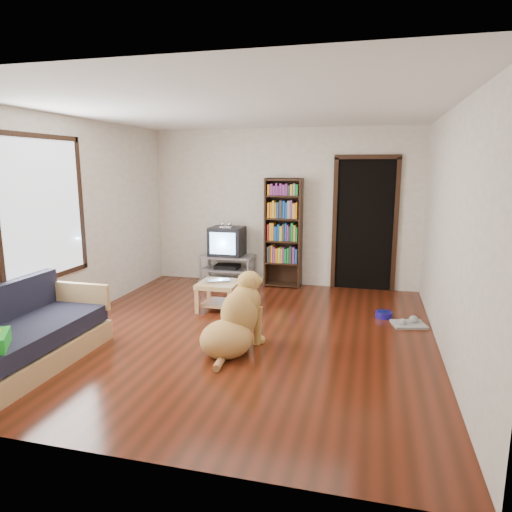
% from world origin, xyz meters
% --- Properties ---
extents(ground, '(5.00, 5.00, 0.00)m').
position_xyz_m(ground, '(0.00, 0.00, 0.00)').
color(ground, '#501B0D').
rests_on(ground, ground).
extents(ceiling, '(5.00, 5.00, 0.00)m').
position_xyz_m(ceiling, '(0.00, 0.00, 2.60)').
color(ceiling, white).
rests_on(ceiling, ground).
extents(wall_back, '(4.50, 0.00, 4.50)m').
position_xyz_m(wall_back, '(0.00, 2.50, 1.30)').
color(wall_back, silver).
rests_on(wall_back, ground).
extents(wall_front, '(4.50, 0.00, 4.50)m').
position_xyz_m(wall_front, '(0.00, -2.50, 1.30)').
color(wall_front, silver).
rests_on(wall_front, ground).
extents(wall_left, '(0.00, 5.00, 5.00)m').
position_xyz_m(wall_left, '(-2.25, 0.00, 1.30)').
color(wall_left, silver).
rests_on(wall_left, ground).
extents(wall_right, '(0.00, 5.00, 5.00)m').
position_xyz_m(wall_right, '(2.25, 0.00, 1.30)').
color(wall_right, silver).
rests_on(wall_right, ground).
extents(laptop, '(0.42, 0.38, 0.03)m').
position_xyz_m(laptop, '(-0.56, 0.80, 0.41)').
color(laptop, silver).
rests_on(laptop, coffee_table).
extents(dog_bowl, '(0.22, 0.22, 0.08)m').
position_xyz_m(dog_bowl, '(1.68, 1.06, 0.04)').
color(dog_bowl, navy).
rests_on(dog_bowl, ground).
extents(grey_rag, '(0.47, 0.41, 0.03)m').
position_xyz_m(grey_rag, '(1.98, 0.81, 0.01)').
color(grey_rag, '#A4A4A4').
rests_on(grey_rag, ground).
extents(window, '(0.03, 1.46, 1.70)m').
position_xyz_m(window, '(-2.23, -0.50, 1.50)').
color(window, white).
rests_on(window, wall_left).
extents(doorway, '(1.03, 0.05, 2.19)m').
position_xyz_m(doorway, '(1.35, 2.48, 1.12)').
color(doorway, black).
rests_on(doorway, wall_back).
extents(tv_stand, '(0.90, 0.45, 0.50)m').
position_xyz_m(tv_stand, '(-0.90, 2.25, 0.27)').
color(tv_stand, '#99999E').
rests_on(tv_stand, ground).
extents(crt_tv, '(0.55, 0.52, 0.58)m').
position_xyz_m(crt_tv, '(-0.90, 2.27, 0.74)').
color(crt_tv, black).
rests_on(crt_tv, tv_stand).
extents(bookshelf, '(0.60, 0.30, 1.80)m').
position_xyz_m(bookshelf, '(0.05, 2.34, 1.00)').
color(bookshelf, black).
rests_on(bookshelf, ground).
extents(sofa, '(0.80, 1.80, 0.80)m').
position_xyz_m(sofa, '(-1.87, -1.38, 0.26)').
color(sofa, tan).
rests_on(sofa, ground).
extents(coffee_table, '(0.55, 0.55, 0.40)m').
position_xyz_m(coffee_table, '(-0.56, 0.83, 0.28)').
color(coffee_table, tan).
rests_on(coffee_table, ground).
extents(dog, '(0.74, 1.06, 0.88)m').
position_xyz_m(dog, '(0.08, -0.48, 0.32)').
color(dog, tan).
rests_on(dog, ground).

